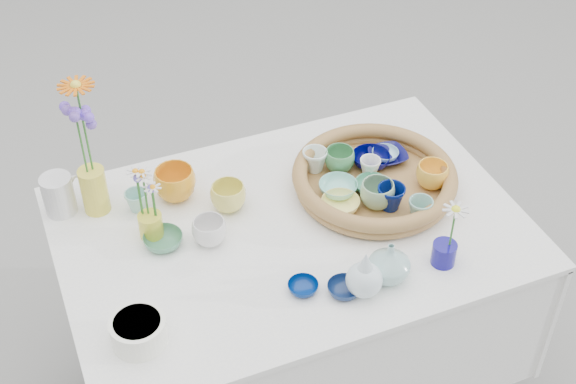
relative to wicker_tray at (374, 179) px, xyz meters
name	(u,v)px	position (x,y,z in m)	size (l,w,h in m)	color
wicker_tray	(374,179)	(0.00, 0.00, 0.00)	(0.47, 0.47, 0.08)	brown
tray_ceramic_0	(371,160)	(0.03, 0.09, 0.00)	(0.11, 0.11, 0.04)	#02033E
tray_ceramic_1	(388,156)	(0.09, 0.09, -0.01)	(0.11, 0.11, 0.03)	#11104E
tray_ceramic_2	(432,175)	(0.15, -0.06, 0.02)	(0.09, 0.09, 0.07)	yellow
tray_ceramic_3	(372,187)	(-0.02, -0.02, -0.01)	(0.10, 0.10, 0.03)	#4EA27C
tray_ceramic_4	(377,194)	(-0.03, -0.08, 0.02)	(0.10, 0.10, 0.08)	#83AC82
tray_ceramic_5	(338,188)	(-0.11, 0.01, 0.00)	(0.11, 0.11, 0.03)	#7FCDC1
tray_ceramic_6	(315,161)	(-0.13, 0.13, 0.01)	(0.07, 0.07, 0.07)	white
tray_ceramic_7	(370,167)	(0.01, 0.05, 0.01)	(0.06, 0.06, 0.06)	white
tray_ceramic_8	(385,155)	(0.09, 0.10, -0.01)	(0.08, 0.08, 0.03)	#AAE9FF
tray_ceramic_9	(391,198)	(0.00, -0.11, 0.02)	(0.08, 0.08, 0.07)	#031256
tray_ceramic_10	(340,205)	(-0.13, -0.06, 0.00)	(0.11, 0.11, 0.03)	#FFED7E
tray_ceramic_11	(420,209)	(0.05, -0.17, 0.01)	(0.07, 0.07, 0.06)	#7DB6A8
tray_ceramic_12	(340,160)	(-0.06, 0.10, 0.01)	(0.09, 0.09, 0.07)	#448A54
loose_ceramic_0	(175,184)	(-0.54, 0.19, 0.01)	(0.12, 0.12, 0.09)	orange
loose_ceramic_1	(228,197)	(-0.41, 0.08, 0.00)	(0.10, 0.10, 0.08)	#D8CD57
loose_ceramic_2	(163,240)	(-0.62, 0.01, -0.02)	(0.11, 0.11, 0.03)	#44805F
loose_ceramic_3	(209,232)	(-0.51, -0.03, 0.00)	(0.09, 0.09, 0.07)	silver
loose_ceramic_4	(303,287)	(-0.34, -0.29, -0.03)	(0.08, 0.08, 0.02)	navy
loose_ceramic_5	(137,201)	(-0.65, 0.18, -0.01)	(0.07, 0.07, 0.06)	#8BC7B8
loose_ceramic_6	(344,289)	(-0.25, -0.33, -0.03)	(0.09, 0.09, 0.03)	#0E204B
fluted_bowl	(138,331)	(-0.76, -0.29, 0.00)	(0.13, 0.13, 0.07)	white
bud_vase_paleblue	(365,273)	(-0.21, -0.35, 0.03)	(0.09, 0.09, 0.14)	silver
bud_vase_seafoam	(389,262)	(-0.13, -0.33, 0.02)	(0.11, 0.11, 0.11)	#91BAB7
bud_vase_cobalt	(444,254)	(0.03, -0.33, -0.01)	(0.06, 0.06, 0.06)	navy
single_daisy	(453,227)	(0.04, -0.34, 0.09)	(0.08, 0.08, 0.14)	silver
tall_vase_yellow	(94,190)	(-0.76, 0.22, 0.03)	(0.07, 0.07, 0.14)	gold
gerbera	(85,129)	(-0.75, 0.22, 0.23)	(0.11, 0.11, 0.29)	orange
hydrangea	(82,145)	(-0.76, 0.22, 0.19)	(0.07, 0.07, 0.25)	#6F4DBE
white_pitcher	(59,195)	(-0.85, 0.25, 0.02)	(0.12, 0.09, 0.12)	silver
daisy_cup	(151,225)	(-0.64, 0.06, 0.00)	(0.07, 0.07, 0.07)	gold
daisy_posy	(146,195)	(-0.64, 0.06, 0.10)	(0.08, 0.08, 0.14)	silver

